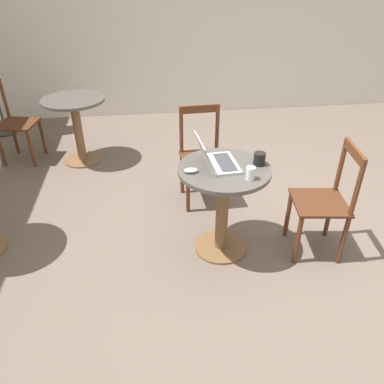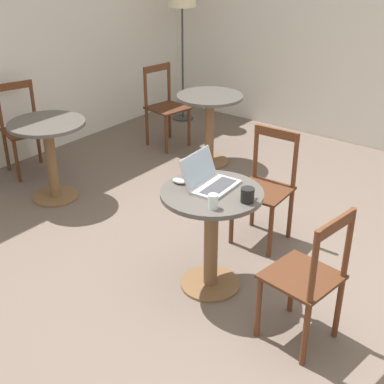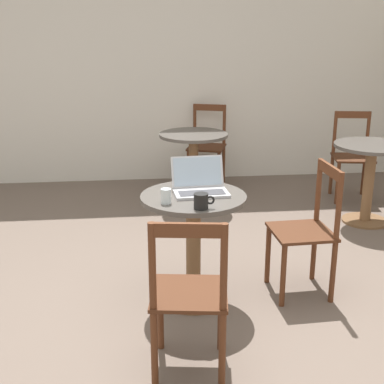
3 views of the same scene
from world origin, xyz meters
The scene contains 13 objects.
ground_plane centered at (0.00, 0.00, 0.00)m, with size 16.00×16.00×0.00m, color #66564C.
cafe_table_near centered at (0.00, 0.30, 0.52)m, with size 0.67×0.67×0.73m.
cafe_table_mid centered at (1.74, 1.58, 0.52)m, with size 0.67×0.67×0.73m.
cafe_table_far centered at (0.21, 2.22, 0.52)m, with size 0.67×0.67×0.73m.
chair_near_right centered at (0.77, 0.34, 0.44)m, with size 0.41×0.41×0.89m.
chair_near_front centered at (-0.11, -0.46, 0.44)m, with size 0.44×0.44×0.89m.
chair_mid_back centered at (1.86, 2.28, 0.44)m, with size 0.45×0.45×0.89m.
chair_far_back centered at (0.44, 2.92, 0.44)m, with size 0.49×0.49×0.89m.
floor_lamp centered at (2.69, 2.69, 1.46)m, with size 0.33×0.33×1.68m.
laptop centered at (0.05, 0.35, 0.78)m, with size 0.36×0.30×0.21m.
mouse centered at (-0.04, 0.54, 0.75)m, with size 0.06×0.10×0.03m.
mug centered at (0.02, 0.04, 0.78)m, with size 0.12×0.08×0.09m.
drinking_glass centered at (-0.18, 0.16, 0.78)m, with size 0.06×0.06×0.09m.
Camera 2 is at (-2.50, -1.47, 2.27)m, focal length 50.00 mm.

